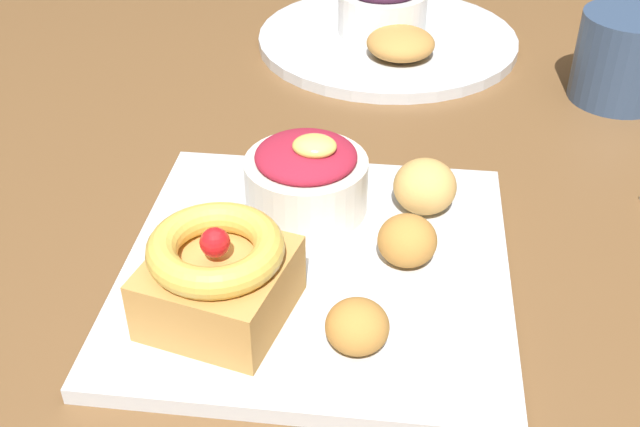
{
  "coord_description": "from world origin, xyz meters",
  "views": [
    {
      "loc": [
        0.01,
        -0.59,
        1.09
      ],
      "look_at": [
        -0.05,
        -0.14,
        0.77
      ],
      "focal_mm": 43.95,
      "sensor_mm": 36.0,
      "label": 1
    }
  ],
  "objects_px": {
    "fritter_back": "(425,186)",
    "back_ramekin": "(383,6)",
    "cake_slice": "(218,275)",
    "fritter_middle": "(407,241)",
    "fritter_front": "(357,326)",
    "coffee_mug": "(624,58)",
    "berry_ramekin": "(306,177)",
    "back_pastry": "(397,43)",
    "back_plate": "(387,40)",
    "front_plate": "(317,269)"
  },
  "relations": [
    {
      "from": "fritter_back",
      "to": "back_ramekin",
      "type": "relative_size",
      "value": 0.49
    },
    {
      "from": "back_pastry",
      "to": "coffee_mug",
      "type": "height_order",
      "value": "coffee_mug"
    },
    {
      "from": "fritter_front",
      "to": "fritter_back",
      "type": "relative_size",
      "value": 0.83
    },
    {
      "from": "berry_ramekin",
      "to": "fritter_back",
      "type": "height_order",
      "value": "berry_ramekin"
    },
    {
      "from": "fritter_middle",
      "to": "cake_slice",
      "type": "bearing_deg",
      "value": -149.97
    },
    {
      "from": "berry_ramekin",
      "to": "cake_slice",
      "type": "bearing_deg",
      "value": -107.56
    },
    {
      "from": "back_ramekin",
      "to": "back_pastry",
      "type": "height_order",
      "value": "back_ramekin"
    },
    {
      "from": "coffee_mug",
      "to": "back_pastry",
      "type": "bearing_deg",
      "value": 168.48
    },
    {
      "from": "berry_ramekin",
      "to": "fritter_front",
      "type": "relative_size",
      "value": 2.33
    },
    {
      "from": "fritter_middle",
      "to": "back_pastry",
      "type": "distance_m",
      "value": 0.34
    },
    {
      "from": "fritter_back",
      "to": "back_ramekin",
      "type": "distance_m",
      "value": 0.35
    },
    {
      "from": "fritter_front",
      "to": "fritter_back",
      "type": "bearing_deg",
      "value": 75.55
    },
    {
      "from": "back_ramekin",
      "to": "cake_slice",
      "type": "bearing_deg",
      "value": -99.3
    },
    {
      "from": "cake_slice",
      "to": "fritter_middle",
      "type": "bearing_deg",
      "value": 30.03
    },
    {
      "from": "fritter_front",
      "to": "berry_ramekin",
      "type": "bearing_deg",
      "value": 109.36
    },
    {
      "from": "berry_ramekin",
      "to": "front_plate",
      "type": "bearing_deg",
      "value": -76.45
    },
    {
      "from": "fritter_middle",
      "to": "berry_ramekin",
      "type": "bearing_deg",
      "value": 144.15
    },
    {
      "from": "front_plate",
      "to": "fritter_front",
      "type": "distance_m",
      "value": 0.09
    },
    {
      "from": "fritter_back",
      "to": "back_ramekin",
      "type": "height_order",
      "value": "back_ramekin"
    },
    {
      "from": "front_plate",
      "to": "back_plate",
      "type": "relative_size",
      "value": 0.93
    },
    {
      "from": "fritter_middle",
      "to": "back_ramekin",
      "type": "relative_size",
      "value": 0.42
    },
    {
      "from": "fritter_front",
      "to": "back_ramekin",
      "type": "bearing_deg",
      "value": 91.36
    },
    {
      "from": "cake_slice",
      "to": "back_plate",
      "type": "distance_m",
      "value": 0.48
    },
    {
      "from": "cake_slice",
      "to": "back_plate",
      "type": "xyz_separation_m",
      "value": [
        0.09,
        0.47,
        -0.04
      ]
    },
    {
      "from": "berry_ramekin",
      "to": "back_pastry",
      "type": "xyz_separation_m",
      "value": [
        0.06,
        0.28,
        -0.01
      ]
    },
    {
      "from": "back_plate",
      "to": "back_ramekin",
      "type": "distance_m",
      "value": 0.04
    },
    {
      "from": "berry_ramekin",
      "to": "back_plate",
      "type": "relative_size",
      "value": 0.32
    },
    {
      "from": "cake_slice",
      "to": "fritter_front",
      "type": "relative_size",
      "value": 2.58
    },
    {
      "from": "back_pastry",
      "to": "back_ramekin",
      "type": "bearing_deg",
      "value": 106.18
    },
    {
      "from": "front_plate",
      "to": "back_pastry",
      "type": "relative_size",
      "value": 3.74
    },
    {
      "from": "fritter_middle",
      "to": "fritter_back",
      "type": "distance_m",
      "value": 0.07
    },
    {
      "from": "back_plate",
      "to": "coffee_mug",
      "type": "height_order",
      "value": "coffee_mug"
    },
    {
      "from": "berry_ramekin",
      "to": "coffee_mug",
      "type": "xyz_separation_m",
      "value": [
        0.28,
        0.24,
        0.0
      ]
    },
    {
      "from": "fritter_back",
      "to": "back_plate",
      "type": "xyz_separation_m",
      "value": [
        -0.04,
        0.33,
        -0.03
      ]
    },
    {
      "from": "fritter_front",
      "to": "fritter_back",
      "type": "height_order",
      "value": "fritter_back"
    },
    {
      "from": "back_ramekin",
      "to": "back_pastry",
      "type": "distance_m",
      "value": 0.07
    },
    {
      "from": "fritter_front",
      "to": "back_plate",
      "type": "height_order",
      "value": "fritter_front"
    },
    {
      "from": "front_plate",
      "to": "back_ramekin",
      "type": "bearing_deg",
      "value": 86.87
    },
    {
      "from": "cake_slice",
      "to": "fritter_front",
      "type": "bearing_deg",
      "value": -11.77
    },
    {
      "from": "coffee_mug",
      "to": "fritter_back",
      "type": "bearing_deg",
      "value": -129.1
    },
    {
      "from": "back_pastry",
      "to": "coffee_mug",
      "type": "bearing_deg",
      "value": -11.52
    },
    {
      "from": "cake_slice",
      "to": "back_plate",
      "type": "height_order",
      "value": "cake_slice"
    },
    {
      "from": "cake_slice",
      "to": "fritter_middle",
      "type": "xyz_separation_m",
      "value": [
        0.12,
        0.07,
        -0.01
      ]
    },
    {
      "from": "fritter_front",
      "to": "coffee_mug",
      "type": "relative_size",
      "value": 0.44
    },
    {
      "from": "front_plate",
      "to": "fritter_front",
      "type": "relative_size",
      "value": 6.69
    },
    {
      "from": "back_plate",
      "to": "back_pastry",
      "type": "xyz_separation_m",
      "value": [
        0.01,
        -0.06,
        0.02
      ]
    },
    {
      "from": "berry_ramekin",
      "to": "coffee_mug",
      "type": "relative_size",
      "value": 1.02
    },
    {
      "from": "back_plate",
      "to": "back_ramekin",
      "type": "height_order",
      "value": "back_ramekin"
    },
    {
      "from": "front_plate",
      "to": "back_pastry",
      "type": "height_order",
      "value": "back_pastry"
    },
    {
      "from": "back_pastry",
      "to": "coffee_mug",
      "type": "relative_size",
      "value": 0.78
    }
  ]
}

